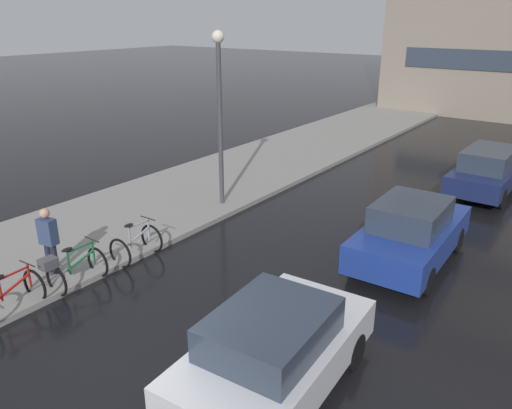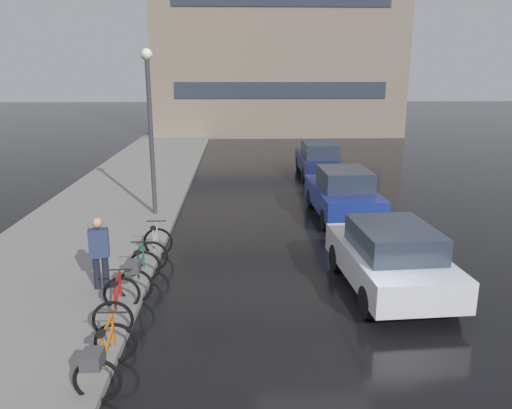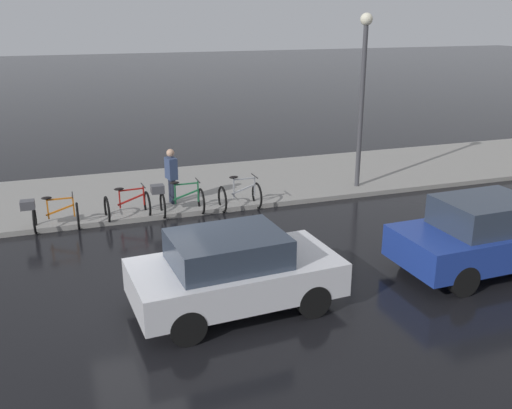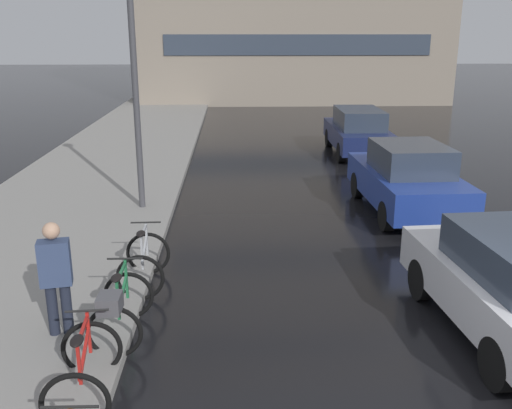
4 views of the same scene
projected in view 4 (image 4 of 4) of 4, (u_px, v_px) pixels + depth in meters
ground_plane at (427, 399)px, 6.51m from camera, size 140.00×140.00×0.00m
sidewalk_kerb at (97, 180)px, 15.83m from camera, size 4.80×60.00×0.14m
bicycle_second at (84, 371)px, 6.35m from camera, size 0.82×1.18×0.93m
bicycle_third at (119, 308)px, 7.57m from camera, size 0.73×1.38×1.00m
bicycle_farthest at (144, 263)px, 9.30m from camera, size 0.78×1.10×1.02m
car_blue at (407, 179)px, 13.03m from camera, size 1.93×4.15×1.63m
car_navy at (358, 131)px, 19.34m from camera, size 1.79×4.33×1.55m
pedestrian at (56, 277)px, 7.44m from camera, size 0.44×0.31×1.71m
streetlamp at (134, 65)px, 12.29m from camera, size 0.36×0.36×5.29m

